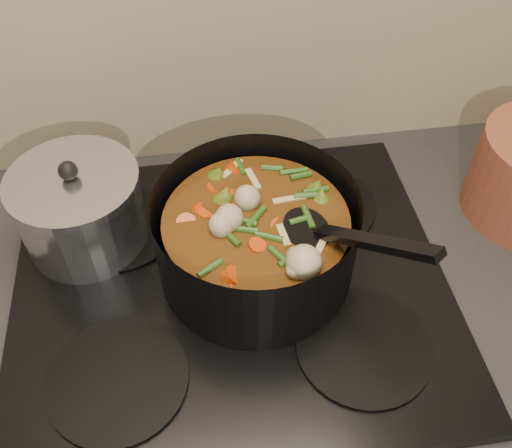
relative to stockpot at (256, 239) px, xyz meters
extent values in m
cube|color=brown|center=(-0.04, -0.02, -0.56)|extent=(2.60, 0.60, 0.86)
cube|color=black|center=(-0.04, -0.02, -0.11)|extent=(2.64, 0.64, 0.05)
cube|color=black|center=(-0.04, -0.02, -0.07)|extent=(0.62, 0.54, 0.02)
cylinder|color=black|center=(-0.20, -0.15, -0.06)|extent=(0.18, 0.18, 0.01)
cylinder|color=black|center=(0.12, -0.15, -0.06)|extent=(0.18, 0.18, 0.01)
cylinder|color=black|center=(-0.20, 0.11, -0.06)|extent=(0.18, 0.18, 0.01)
cylinder|color=black|center=(0.12, 0.11, -0.06)|extent=(0.18, 0.18, 0.01)
cylinder|color=black|center=(0.00, 0.00, 0.00)|extent=(0.37, 0.37, 0.14)
cylinder|color=black|center=(0.00, 0.00, -0.06)|extent=(0.27, 0.27, 0.01)
cylinder|color=#532E0E|center=(0.00, 0.00, -0.01)|extent=(0.25, 0.25, 0.10)
cylinder|color=#D24209|center=(0.04, 0.00, 0.04)|extent=(0.03, 0.03, 0.03)
cylinder|color=#D24209|center=(0.04, 0.05, 0.04)|extent=(0.04, 0.04, 0.03)
cylinder|color=#D24209|center=(-0.02, 0.09, 0.04)|extent=(0.04, 0.04, 0.03)
cylinder|color=#D24209|center=(-0.05, 0.02, 0.04)|extent=(0.03, 0.03, 0.03)
cylinder|color=#D24209|center=(-0.07, -0.03, 0.04)|extent=(0.04, 0.03, 0.03)
cylinder|color=#D24209|center=(-0.01, -0.04, 0.04)|extent=(0.04, 0.04, 0.03)
cylinder|color=#D24209|center=(0.04, -0.05, 0.04)|extent=(0.03, 0.04, 0.03)
cylinder|color=#D24209|center=(0.10, 0.00, 0.04)|extent=(0.03, 0.03, 0.03)
cylinder|color=#D24209|center=(0.03, 0.04, 0.04)|extent=(0.04, 0.04, 0.03)
cylinder|color=#D24209|center=(-0.02, 0.08, 0.04)|extent=(0.04, 0.04, 0.03)
cylinder|color=#D24209|center=(-0.03, 0.02, 0.04)|extent=(0.03, 0.03, 0.03)
cylinder|color=#D24209|center=(-0.06, -0.03, 0.04)|extent=(0.04, 0.04, 0.03)
sphere|color=tan|center=(0.06, 0.00, 0.05)|extent=(0.04, 0.04, 0.04)
sphere|color=tan|center=(-0.02, 0.06, 0.05)|extent=(0.04, 0.04, 0.04)
sphere|color=tan|center=(-0.04, -0.04, 0.05)|extent=(0.04, 0.04, 0.04)
sphere|color=tan|center=(0.05, -0.03, 0.05)|extent=(0.04, 0.04, 0.04)
cone|color=olive|center=(0.01, -0.08, 0.05)|extent=(0.04, 0.04, 0.03)
cone|color=olive|center=(0.08, 0.02, 0.05)|extent=(0.04, 0.04, 0.03)
cone|color=olive|center=(-0.02, 0.08, 0.05)|extent=(0.04, 0.04, 0.03)
cone|color=olive|center=(-0.08, -0.03, 0.05)|extent=(0.04, 0.04, 0.03)
cone|color=olive|center=(0.03, -0.07, 0.05)|extent=(0.04, 0.04, 0.03)
cylinder|color=#315418|center=(0.03, 0.03, 0.04)|extent=(0.01, 0.04, 0.01)
cylinder|color=#315418|center=(0.00, 0.10, 0.04)|extent=(0.03, 0.03, 0.01)
cylinder|color=#315418|center=(-0.05, 0.06, 0.04)|extent=(0.04, 0.02, 0.01)
cylinder|color=#315418|center=(-0.06, 0.01, 0.04)|extent=(0.02, 0.04, 0.01)
cylinder|color=#315418|center=(-0.03, -0.03, 0.04)|extent=(0.02, 0.04, 0.01)
cylinder|color=#315418|center=(-0.01, -0.09, 0.04)|extent=(0.04, 0.02, 0.01)
cylinder|color=#315418|center=(0.05, -0.06, 0.04)|extent=(0.03, 0.03, 0.01)
cylinder|color=#315418|center=(0.06, -0.01, 0.04)|extent=(0.01, 0.04, 0.01)
cylinder|color=#315418|center=(0.04, 0.02, 0.04)|extent=(0.04, 0.03, 0.01)
cylinder|color=#315418|center=(0.02, 0.09, 0.04)|extent=(0.04, 0.02, 0.01)
cylinder|color=#315418|center=(-0.04, 0.07, 0.04)|extent=(0.02, 0.04, 0.01)
cylinder|color=#315418|center=(-0.06, 0.02, 0.04)|extent=(0.03, 0.04, 0.01)
cylinder|color=#315418|center=(-0.04, -0.02, 0.04)|extent=(0.04, 0.02, 0.01)
cylinder|color=#315418|center=(-0.03, -0.09, 0.04)|extent=(0.03, 0.03, 0.01)
cylinder|color=#315418|center=(0.03, -0.07, 0.04)|extent=(0.01, 0.04, 0.01)
cylinder|color=#315418|center=(0.06, -0.02, 0.04)|extent=(0.04, 0.03, 0.01)
cube|color=tan|center=(-0.07, -0.01, 0.04)|extent=(0.04, 0.01, 0.00)
cube|color=tan|center=(0.01, -0.07, 0.04)|extent=(0.02, 0.04, 0.00)
cube|color=tan|center=(0.07, 0.02, 0.04)|extent=(0.04, 0.03, 0.00)
cube|color=tan|center=(-0.02, 0.07, 0.04)|extent=(0.04, 0.03, 0.00)
cube|color=tan|center=(-0.07, -0.02, 0.04)|extent=(0.03, 0.04, 0.00)
ellipsoid|color=black|center=(0.06, -0.03, 0.04)|extent=(0.07, 0.09, 0.01)
cube|color=black|center=(0.12, -0.10, 0.09)|extent=(0.11, 0.15, 0.10)
cylinder|color=silver|center=(-0.25, 0.10, -0.01)|extent=(0.18, 0.18, 0.11)
cylinder|color=silver|center=(-0.25, 0.10, 0.06)|extent=(0.19, 0.19, 0.01)
sphere|color=black|center=(-0.25, 0.10, 0.08)|extent=(0.03, 0.03, 0.03)
camera|label=1|loc=(-0.08, -0.51, 0.60)|focal=40.00mm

